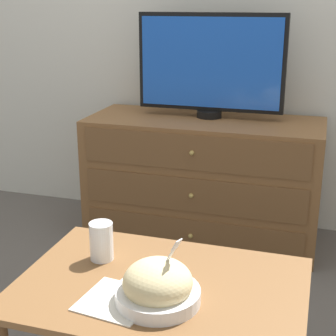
% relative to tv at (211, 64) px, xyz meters
% --- Properties ---
extents(ground_plane, '(12.00, 12.00, 0.00)m').
position_rel_tv_xyz_m(ground_plane, '(-0.06, 0.22, -0.92)').
color(ground_plane, '#56514C').
extents(dresser, '(1.20, 0.51, 0.65)m').
position_rel_tv_xyz_m(dresser, '(-0.01, -0.06, -0.60)').
color(dresser, brown).
rests_on(dresser, ground_plane).
extents(tv, '(0.75, 0.13, 0.52)m').
position_rel_tv_xyz_m(tv, '(0.00, 0.00, 0.00)').
color(tv, black).
rests_on(tv, dresser).
extents(coffee_table, '(0.81, 0.56, 0.47)m').
position_rel_tv_xyz_m(coffee_table, '(0.17, -1.36, -0.53)').
color(coffee_table, brown).
rests_on(coffee_table, ground_plane).
extents(takeout_bowl, '(0.23, 0.23, 0.19)m').
position_rel_tv_xyz_m(takeout_bowl, '(0.19, -1.45, -0.41)').
color(takeout_bowl, silver).
rests_on(takeout_bowl, coffee_table).
extents(drink_cup, '(0.07, 0.07, 0.12)m').
position_rel_tv_xyz_m(drink_cup, '(-0.05, -1.27, -0.40)').
color(drink_cup, white).
rests_on(drink_cup, coffee_table).
extents(napkin, '(0.20, 0.20, 0.00)m').
position_rel_tv_xyz_m(napkin, '(0.08, -1.48, -0.45)').
color(napkin, silver).
rests_on(napkin, coffee_table).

